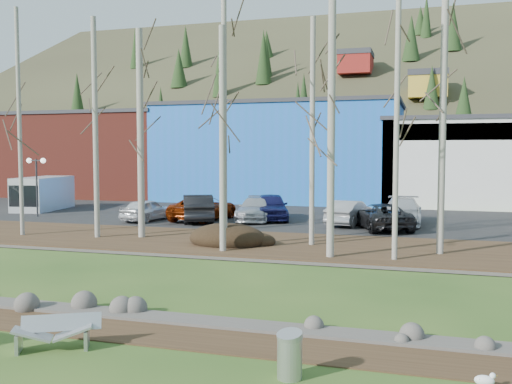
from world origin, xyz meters
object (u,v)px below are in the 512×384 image
(car_1, at_px, (198,208))
(bench_damaged, at_px, (56,332))
(street_lamp, at_px, (36,171))
(car_3, at_px, (256,209))
(car_2, at_px, (204,208))
(car_5, at_px, (349,213))
(car_6, at_px, (381,216))
(litter_bin, at_px, (290,357))
(car_0, at_px, (147,210))
(van_grey, at_px, (42,194))
(car_4, at_px, (271,207))
(car_7, at_px, (402,211))
(seagull, at_px, (485,380))

(car_1, bearing_deg, bench_damaged, 79.31)
(street_lamp, height_order, car_3, street_lamp)
(car_2, distance_m, car_5, 8.60)
(bench_damaged, xyz_separation_m, car_5, (3.34, 21.42, 0.46))
(car_6, bearing_deg, litter_bin, 68.14)
(litter_bin, distance_m, car_2, 23.73)
(car_0, xyz_separation_m, car_5, (11.64, 1.45, 0.04))
(car_1, relative_size, car_5, 1.14)
(car_2, bearing_deg, van_grey, -1.95)
(street_lamp, xyz_separation_m, car_2, (10.67, 1.31, -2.17))
(bench_damaged, xyz_separation_m, car_4, (-1.44, 22.49, 0.56))
(car_0, xyz_separation_m, car_1, (2.97, 0.55, 0.14))
(litter_bin, distance_m, car_1, 23.10)
(litter_bin, height_order, car_6, car_6)
(street_lamp, distance_m, car_6, 21.21)
(litter_bin, height_order, car_2, car_2)
(bench_damaged, height_order, car_7, car_7)
(seagull, xyz_separation_m, car_4, (-9.94, 22.06, 0.76))
(seagull, relative_size, car_3, 0.09)
(street_lamp, bearing_deg, litter_bin, -40.58)
(litter_bin, relative_size, car_4, 0.17)
(car_6, distance_m, van_grey, 23.69)
(car_2, xyz_separation_m, car_7, (11.38, 1.18, 0.03))
(car_3, relative_size, car_6, 0.96)
(bench_damaged, xyz_separation_m, car_2, (-5.26, 21.27, 0.49))
(car_7, relative_size, van_grey, 0.92)
(street_lamp, bearing_deg, car_0, 3.17)
(car_0, xyz_separation_m, car_7, (14.42, 2.48, 0.09))
(car_7, xyz_separation_m, van_grey, (-24.40, 1.03, 0.40))
(car_7, bearing_deg, car_5, -160.48)
(car_7, height_order, van_grey, van_grey)
(car_3, bearing_deg, car_2, -175.08)
(van_grey, bearing_deg, car_1, -22.38)
(bench_damaged, bearing_deg, car_3, 67.86)
(seagull, height_order, car_1, car_1)
(car_0, distance_m, van_grey, 10.59)
(car_2, distance_m, car_7, 11.44)
(car_3, relative_size, van_grey, 0.85)
(car_1, height_order, car_5, car_1)
(litter_bin, xyz_separation_m, car_5, (-1.75, 21.50, 0.43))
(litter_bin, xyz_separation_m, car_4, (-6.53, 22.58, 0.53))
(car_2, xyz_separation_m, car_3, (3.04, 0.69, -0.03))
(car_0, bearing_deg, car_6, -170.42)
(car_7, bearing_deg, car_4, 178.88)
(litter_bin, height_order, car_0, car_0)
(car_1, bearing_deg, car_7, 164.31)
(bench_damaged, height_order, car_4, car_4)
(car_4, distance_m, car_7, 7.56)
(car_1, bearing_deg, seagull, 99.29)
(car_7, bearing_deg, car_1, -171.25)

